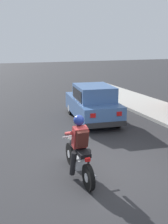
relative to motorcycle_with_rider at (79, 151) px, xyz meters
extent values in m
plane|color=#2B2B2D|center=(0.86, 0.01, -0.68)|extent=(80.00, 80.00, 0.00)
cylinder|color=black|center=(0.02, 0.72, -0.37)|extent=(0.11, 0.62, 0.62)
cylinder|color=silver|center=(0.02, 0.72, -0.37)|extent=(0.13, 0.22, 0.22)
cylinder|color=black|center=(-0.02, -0.68, -0.37)|extent=(0.11, 0.62, 0.62)
cylinder|color=silver|center=(-0.02, -0.68, -0.37)|extent=(0.13, 0.22, 0.22)
cube|color=silver|center=(0.00, -0.03, -0.29)|extent=(0.29, 0.41, 0.24)
ellipsoid|color=black|center=(0.00, 0.22, 0.12)|extent=(0.31, 0.53, 0.24)
cube|color=black|center=(-0.01, -0.26, 0.08)|extent=(0.27, 0.57, 0.10)
cylinder|color=silver|center=(0.01, 0.62, -0.05)|extent=(0.08, 0.33, 0.68)
cylinder|color=silver|center=(0.01, 0.50, 0.23)|extent=(0.56, 0.05, 0.04)
sphere|color=silver|center=(0.01, 0.67, 0.11)|extent=(0.16, 0.16, 0.16)
cylinder|color=silver|center=(0.15, -0.43, -0.39)|extent=(0.09, 0.55, 0.08)
cube|color=red|center=(-0.02, -0.63, 0.05)|extent=(0.12, 0.06, 0.08)
cylinder|color=black|center=(-0.18, -0.09, -0.25)|extent=(0.15, 0.35, 0.71)
cylinder|color=black|center=(0.18, -0.10, -0.25)|extent=(0.15, 0.35, 0.71)
cube|color=#B23333|center=(0.00, -0.08, 0.40)|extent=(0.35, 0.34, 0.57)
cylinder|color=#B23333|center=(-0.20, 0.17, 0.44)|extent=(0.10, 0.52, 0.26)
cylinder|color=#B23333|center=(0.20, 0.16, 0.44)|extent=(0.10, 0.52, 0.26)
sphere|color=navy|center=(0.00, -0.02, 0.81)|extent=(0.26, 0.26, 0.26)
cube|color=#4C1E19|center=(-0.01, -0.24, 0.42)|extent=(0.29, 0.25, 0.42)
cylinder|color=black|center=(1.69, 5.77, -0.38)|extent=(0.25, 0.62, 0.60)
cylinder|color=silver|center=(1.69, 5.77, -0.38)|extent=(0.24, 0.35, 0.33)
cylinder|color=black|center=(3.12, 5.60, -0.38)|extent=(0.25, 0.62, 0.60)
cylinder|color=silver|center=(3.12, 5.60, -0.38)|extent=(0.24, 0.35, 0.33)
cylinder|color=black|center=(1.40, 3.39, -0.38)|extent=(0.25, 0.62, 0.60)
cylinder|color=silver|center=(1.40, 3.39, -0.38)|extent=(0.24, 0.35, 0.33)
cylinder|color=black|center=(2.83, 3.22, -0.38)|extent=(0.25, 0.62, 0.60)
cylinder|color=silver|center=(2.83, 3.22, -0.38)|extent=(0.24, 0.35, 0.33)
cube|color=#42669E|center=(2.26, 4.50, -0.08)|extent=(2.07, 3.87, 0.70)
cube|color=#42669E|center=(2.23, 4.25, 0.56)|extent=(1.65, 2.06, 0.66)
cube|color=black|center=(2.33, 5.11, 0.51)|extent=(1.36, 0.50, 0.51)
cube|color=black|center=(1.51, 4.33, 0.54)|extent=(0.21, 1.51, 0.46)
cube|color=black|center=(2.95, 4.16, 0.54)|extent=(0.21, 1.51, 0.46)
cube|color=silver|center=(1.97, 6.40, 0.04)|extent=(0.24, 0.07, 0.14)
cube|color=red|center=(1.53, 2.71, 0.06)|extent=(0.20, 0.06, 0.16)
cube|color=silver|center=(2.98, 6.28, 0.04)|extent=(0.24, 0.07, 0.14)
cube|color=red|center=(2.54, 2.59, 0.06)|extent=(0.20, 0.06, 0.16)
cube|color=#28282B|center=(2.47, 6.31, -0.33)|extent=(1.61, 0.31, 0.20)
cube|color=#28282B|center=(2.04, 2.68, -0.33)|extent=(1.61, 0.31, 0.20)
camera|label=1|loc=(-2.06, -5.68, 2.61)|focal=42.00mm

